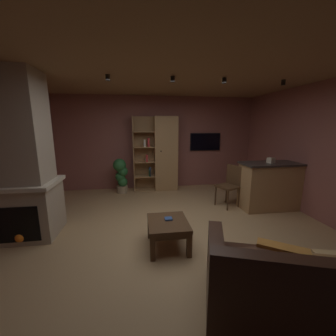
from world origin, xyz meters
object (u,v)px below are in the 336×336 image
object	(u,v)px
leather_couch	(298,290)
table_book_0	(168,219)
kitchen_bar_counter	(275,185)
bookshelf_cabinet	(163,154)
wall_mounted_tv	(205,142)
tissue_box	(271,160)
coffee_table	(168,227)
stone_fireplace	(23,166)
dining_chair	(230,183)
potted_floor_plant	(121,175)

from	to	relation	value
leather_couch	table_book_0	size ratio (longest dim) A/B	16.81
kitchen_bar_counter	leather_couch	world-z (taller)	kitchen_bar_counter
bookshelf_cabinet	wall_mounted_tv	bearing A→B (deg)	9.31
leather_couch	wall_mounted_tv	xyz separation A→B (m)	(0.57, 4.47, 1.01)
tissue_box	leather_couch	distance (m)	2.92
leather_couch	coffee_table	world-z (taller)	leather_couch
stone_fireplace	dining_chair	world-z (taller)	stone_fireplace
stone_fireplace	wall_mounted_tv	bearing A→B (deg)	32.79
bookshelf_cabinet	table_book_0	bearing A→B (deg)	-95.46
stone_fireplace	kitchen_bar_counter	xyz separation A→B (m)	(4.71, 0.46, -0.66)
kitchen_bar_counter	leather_couch	xyz separation A→B (m)	(-1.52, -2.51, -0.20)
stone_fireplace	wall_mounted_tv	xyz separation A→B (m)	(3.77, 2.43, 0.15)
leather_couch	dining_chair	distance (m)	2.86
kitchen_bar_counter	table_book_0	size ratio (longest dim) A/B	13.67
table_book_0	potted_floor_plant	bearing A→B (deg)	108.20
kitchen_bar_counter	dining_chair	distance (m)	0.94
tissue_box	dining_chair	world-z (taller)	tissue_box
bookshelf_cabinet	table_book_0	distance (m)	2.91
tissue_box	leather_couch	bearing A→B (deg)	-118.45
tissue_box	dining_chair	bearing A→B (deg)	156.79
table_book_0	leather_couch	bearing A→B (deg)	-55.18
coffee_table	potted_floor_plant	distance (m)	2.86
bookshelf_cabinet	leather_couch	bearing A→B (deg)	-80.46
leather_couch	potted_floor_plant	bearing A→B (deg)	114.54
stone_fireplace	table_book_0	size ratio (longest dim) A/B	23.46
stone_fireplace	tissue_box	size ratio (longest dim) A/B	21.63
stone_fireplace	table_book_0	distance (m)	2.42
kitchen_bar_counter	dining_chair	world-z (taller)	kitchen_bar_counter
tissue_box	coffee_table	world-z (taller)	tissue_box
leather_couch	wall_mounted_tv	bearing A→B (deg)	82.73
bookshelf_cabinet	kitchen_bar_counter	distance (m)	2.88
coffee_table	wall_mounted_tv	distance (m)	3.63
coffee_table	dining_chair	distance (m)	2.18
potted_floor_plant	tissue_box	bearing A→B (deg)	-26.51
dining_chair	potted_floor_plant	distance (m)	2.80
bookshelf_cabinet	dining_chair	size ratio (longest dim) A/B	2.21
tissue_box	coffee_table	xyz separation A→B (m)	(-2.35, -1.12, -0.75)
stone_fireplace	coffee_table	world-z (taller)	stone_fireplace
bookshelf_cabinet	potted_floor_plant	distance (m)	1.26
tissue_box	wall_mounted_tv	world-z (taller)	wall_mounted_tv
stone_fireplace	bookshelf_cabinet	size ratio (longest dim) A/B	1.28
kitchen_bar_counter	coffee_table	world-z (taller)	kitchen_bar_counter
leather_couch	potted_floor_plant	xyz separation A→B (m)	(-1.86, 4.08, 0.20)
kitchen_bar_counter	wall_mounted_tv	xyz separation A→B (m)	(-0.95, 1.96, 0.81)
stone_fireplace	wall_mounted_tv	size ratio (longest dim) A/B	2.88
bookshelf_cabinet	dining_chair	distance (m)	2.05
leather_couch	coffee_table	distance (m)	1.69
leather_couch	dining_chair	size ratio (longest dim) A/B	2.02
potted_floor_plant	wall_mounted_tv	size ratio (longest dim) A/B	1.04
stone_fireplace	coffee_table	bearing A→B (deg)	-17.41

